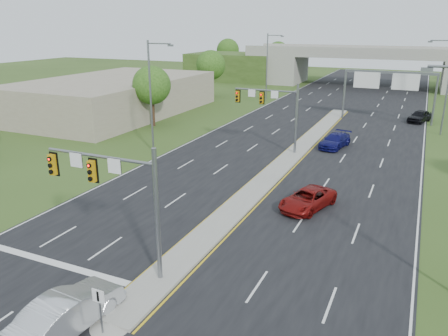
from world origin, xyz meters
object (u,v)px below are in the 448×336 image
object	(u,v)px
signal_mast_near	(117,188)
car_far_b	(335,141)
signal_mast_far	(274,106)
car_far_a	(308,199)
car_far_c	(420,116)
keep_right_sign	(99,304)
overpass	(368,69)
sign_gantry	(388,82)
car_silver	(69,311)

from	to	relation	value
signal_mast_near	car_far_b	world-z (taller)	signal_mast_near
signal_mast_far	car_far_b	world-z (taller)	signal_mast_far
car_far_a	car_far_c	distance (m)	35.11
signal_mast_near	keep_right_sign	size ratio (longest dim) A/B	3.18
keep_right_sign	overpass	distance (m)	84.55
sign_gantry	overpass	xyz separation A→B (m)	(-6.68, 35.08, -1.69)
signal_mast_far	overpass	world-z (taller)	overpass
car_far_b	keep_right_sign	bearing A→B (deg)	-84.58
signal_mast_near	car_far_b	xyz separation A→B (m)	(5.46, 29.24, -3.97)
overpass	car_far_a	xyz separation A→B (m)	(4.54, -67.92, -2.84)
sign_gantry	car_silver	bearing A→B (deg)	-99.35
keep_right_sign	car_far_a	size ratio (longest dim) A/B	0.44
sign_gantry	car_far_a	size ratio (longest dim) A/B	2.32
signal_mast_far	car_far_a	bearing A→B (deg)	-62.08
signal_mast_far	overpass	xyz separation A→B (m)	(2.26, 55.07, -1.17)
car_silver	car_far_b	size ratio (longest dim) A/B	1.03
sign_gantry	car_far_a	bearing A→B (deg)	-93.73
keep_right_sign	sign_gantry	xyz separation A→B (m)	(6.68, 49.45, 3.72)
overpass	signal_mast_near	bearing A→B (deg)	-91.62
sign_gantry	car_far_b	bearing A→B (deg)	-102.49
signal_mast_near	car_far_b	size ratio (longest dim) A/B	1.39
sign_gantry	car_far_b	xyz separation A→B (m)	(-3.49, -15.76, -4.49)
car_silver	sign_gantry	bearing A→B (deg)	-95.12
overpass	car_silver	xyz separation A→B (m)	(-1.50, -84.78, -2.68)
sign_gantry	car_silver	world-z (taller)	sign_gantry
car_silver	signal_mast_far	bearing A→B (deg)	-84.30
signal_mast_near	overpass	size ratio (longest dim) A/B	0.09
keep_right_sign	car_far_b	distance (m)	33.85
keep_right_sign	sign_gantry	bearing A→B (deg)	82.30
signal_mast_near	sign_gantry	distance (m)	45.88
sign_gantry	car_far_c	distance (m)	6.41
overpass	car_far_b	distance (m)	51.01
car_silver	car_far_c	world-z (taller)	car_silver
signal_mast_far	sign_gantry	size ratio (longest dim) A/B	0.60
overpass	car_far_a	bearing A→B (deg)	-86.17
overpass	signal_mast_far	bearing A→B (deg)	-92.35
signal_mast_near	car_far_a	bearing A→B (deg)	60.75
overpass	car_silver	world-z (taller)	overpass
car_far_b	car_far_c	bearing A→B (deg)	76.71
signal_mast_near	car_far_a	distance (m)	14.50
keep_right_sign	car_far_c	bearing A→B (deg)	77.86
signal_mast_far	overpass	distance (m)	55.13
sign_gantry	overpass	bearing A→B (deg)	100.79
signal_mast_far	car_far_a	xyz separation A→B (m)	(6.81, -12.84, -4.01)
signal_mast_near	car_far_a	xyz separation A→B (m)	(6.81, 12.16, -4.01)
signal_mast_far	car_silver	bearing A→B (deg)	-88.53
signal_mast_far	car_silver	world-z (taller)	signal_mast_far
signal_mast_near	overpass	xyz separation A→B (m)	(2.26, 80.07, -1.17)
sign_gantry	overpass	distance (m)	35.75
keep_right_sign	car_silver	bearing A→B (deg)	-170.47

